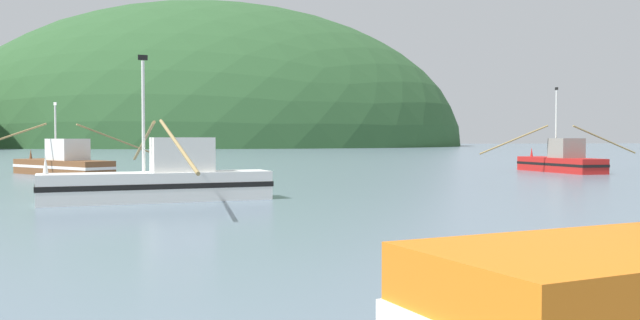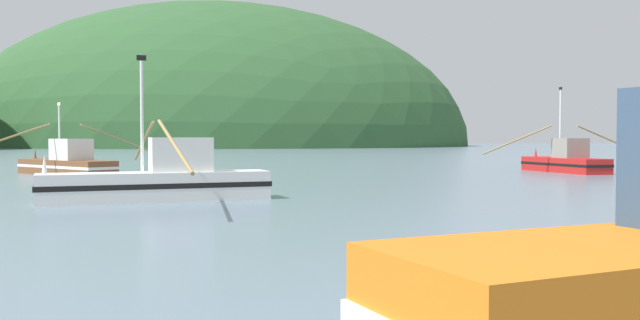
{
  "view_description": "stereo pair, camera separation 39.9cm",
  "coord_description": "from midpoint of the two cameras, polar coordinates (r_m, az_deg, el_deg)",
  "views": [
    {
      "loc": [
        -14.56,
        0.44,
        2.4
      ],
      "look_at": [
        -6.79,
        31.05,
        1.4
      ],
      "focal_mm": 37.74,
      "sensor_mm": 36.0,
      "label": 1
    },
    {
      "loc": [
        -14.17,
        0.34,
        2.4
      ],
      "look_at": [
        -6.79,
        31.05,
        1.4
      ],
      "focal_mm": 37.74,
      "sensor_mm": 36.0,
      "label": 2
    }
  ],
  "objects": [
    {
      "name": "hill_far_left",
      "position": [
        224.45,
        -9.0,
        1.18
      ],
      "size": [
        165.3,
        132.24,
        92.06
      ],
      "primitive_type": "ellipsoid",
      "color": "#2D562D",
      "rests_on": "ground"
    },
    {
      "name": "fishing_boat_brown",
      "position": [
        47.7,
        -21.16,
        -0.26
      ],
      "size": [
        11.9,
        8.89,
        4.85
      ],
      "rotation": [
        0.0,
        0.0,
        2.19
      ],
      "color": "brown",
      "rests_on": "ground"
    },
    {
      "name": "fishing_boat_red",
      "position": [
        51.33,
        19.56,
        -0.1
      ],
      "size": [
        12.94,
        7.98,
        6.15
      ],
      "rotation": [
        0.0,
        0.0,
        1.59
      ],
      "color": "red",
      "rests_on": "ground"
    },
    {
      "name": "fishing_boat_white",
      "position": [
        26.59,
        -13.69,
        -1.72
      ],
      "size": [
        8.91,
        14.92,
        5.58
      ],
      "rotation": [
        0.0,
        0.0,
        3.28
      ],
      "color": "white",
      "rests_on": "ground"
    }
  ]
}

